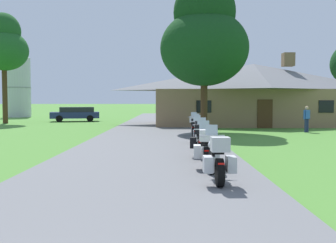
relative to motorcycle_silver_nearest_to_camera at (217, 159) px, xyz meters
name	(u,v)px	position (x,y,z in m)	size (l,w,h in m)	color
ground_plane	(155,136)	(-1.88, 12.60, -0.61)	(500.00, 500.00, 0.00)	#4C8433
asphalt_driveway	(154,139)	(-1.88, 10.60, -0.58)	(6.40, 80.00, 0.06)	slate
motorcycle_silver_nearest_to_camera	(217,159)	(0.00, 0.00, 0.00)	(0.72, 2.08, 1.30)	black
motorcycle_green_second_in_row	(206,148)	(-0.05, 2.14, 0.00)	(0.77, 2.08, 1.30)	black
motorcycle_silver_third_in_row	(201,140)	(0.01, 4.40, 0.00)	(0.85, 2.08, 1.30)	black
motorcycle_white_fourth_in_row	(198,134)	(0.13, 6.88, 0.01)	(0.66, 2.08, 1.30)	black
motorcycle_blue_fifth_in_row	(196,130)	(0.17, 8.94, 0.01)	(0.66, 2.08, 1.30)	black
motorcycle_white_farthest_in_row	(193,126)	(0.23, 11.52, 0.01)	(0.66, 2.08, 1.30)	black
stone_lodge	(253,94)	(5.94, 22.69, 2.00)	(16.92, 8.28, 5.96)	#896B4C
bystander_blue_shirt_near_lodge	(306,118)	(7.63, 15.05, 0.32)	(0.49, 0.37, 1.67)	navy
tree_left_far	(4,45)	(-15.60, 24.68, 6.30)	(4.20, 4.20, 9.71)	#422D19
tree_by_lodge_front	(204,38)	(1.15, 15.29, 5.37)	(5.59, 5.59, 9.65)	#422D19
metal_silo_distant	(18,85)	(-19.84, 38.33, 3.43)	(3.14, 3.14, 8.06)	#B2B7BC
parked_navy_suv_far_left	(75,113)	(-10.17, 27.95, 0.17)	(4.90, 2.86, 1.40)	navy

